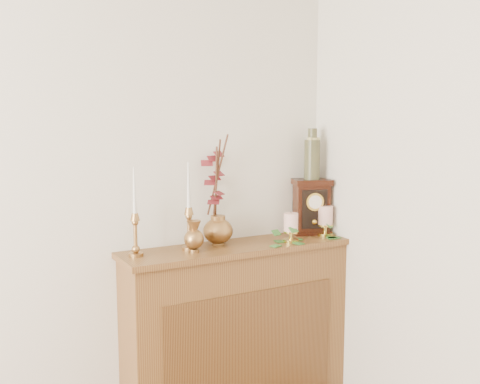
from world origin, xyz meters
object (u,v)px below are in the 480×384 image
candlestick_left (135,228)px  ceramic_vase (312,157)px  bud_vase (194,237)px  ginger_jar (215,195)px  mantel_clock (311,207)px  candlestick_center (189,222)px

candlestick_left → ceramic_vase: ceramic_vase is taller
bud_vase → ginger_jar: 0.29m
ginger_jar → ceramic_vase: size_ratio=2.02×
bud_vase → ginger_jar: bearing=37.2°
ginger_jar → mantel_clock: (0.59, -0.04, -0.10)m
bud_vase → mantel_clock: (0.77, 0.09, 0.07)m
candlestick_left → mantel_clock: size_ratio=1.37×
candlestick_left → ginger_jar: 0.48m
bud_vase → ceramic_vase: ceramic_vase is taller
candlestick_left → ceramic_vase: size_ratio=1.50×
ginger_jar → mantel_clock: 0.60m
candlestick_center → bud_vase: bearing=-89.6°
bud_vase → candlestick_center: bearing=90.4°
candlestick_left → ceramic_vase: 1.09m
candlestick_center → mantel_clock: candlestick_center is taller
ceramic_vase → mantel_clock: bearing=-109.2°
candlestick_left → ginger_jar: bearing=9.6°
mantel_clock → ceramic_vase: ceramic_vase is taller
ceramic_vase → candlestick_center: bearing=-177.1°
candlestick_left → mantel_clock: (1.04, 0.03, 0.01)m
bud_vase → ceramic_vase: size_ratio=0.56×
bud_vase → ginger_jar: (0.18, 0.14, 0.18)m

